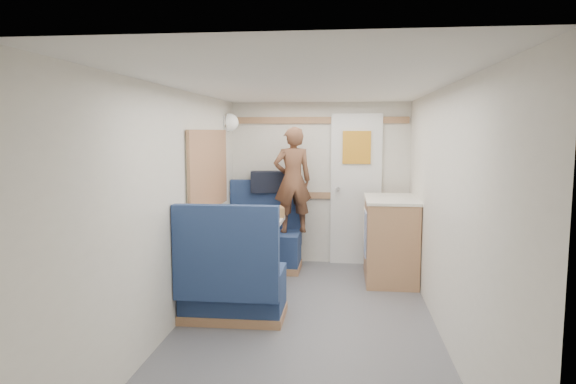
# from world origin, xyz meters

# --- Properties ---
(floor) EXTENTS (4.50, 4.50, 0.00)m
(floor) POSITION_xyz_m (0.00, 0.00, 0.00)
(floor) COLOR #515156
(floor) RESTS_ON ground
(ceiling) EXTENTS (4.50, 4.50, 0.00)m
(ceiling) POSITION_xyz_m (0.00, 0.00, 2.00)
(ceiling) COLOR silver
(ceiling) RESTS_ON wall_back
(wall_back) EXTENTS (2.20, 0.02, 2.00)m
(wall_back) POSITION_xyz_m (0.00, 2.25, 1.00)
(wall_back) COLOR silver
(wall_back) RESTS_ON floor
(wall_left) EXTENTS (0.02, 4.50, 2.00)m
(wall_left) POSITION_xyz_m (-1.10, 0.00, 1.00)
(wall_left) COLOR silver
(wall_left) RESTS_ON floor
(wall_right) EXTENTS (0.02, 4.50, 2.00)m
(wall_right) POSITION_xyz_m (1.10, 0.00, 1.00)
(wall_right) COLOR silver
(wall_right) RESTS_ON floor
(oak_trim_low) EXTENTS (2.15, 0.02, 0.08)m
(oak_trim_low) POSITION_xyz_m (0.00, 2.23, 0.85)
(oak_trim_low) COLOR #906041
(oak_trim_low) RESTS_ON wall_back
(oak_trim_high) EXTENTS (2.15, 0.02, 0.08)m
(oak_trim_high) POSITION_xyz_m (0.00, 2.23, 1.78)
(oak_trim_high) COLOR #906041
(oak_trim_high) RESTS_ON wall_back
(side_window) EXTENTS (0.04, 1.30, 0.72)m
(side_window) POSITION_xyz_m (-1.08, 1.00, 1.25)
(side_window) COLOR #A3B398
(side_window) RESTS_ON wall_left
(rear_door) EXTENTS (0.62, 0.12, 1.86)m
(rear_door) POSITION_xyz_m (0.45, 2.22, 0.97)
(rear_door) COLOR white
(rear_door) RESTS_ON wall_back
(dinette_table) EXTENTS (0.62, 0.92, 0.72)m
(dinette_table) POSITION_xyz_m (-0.65, 1.00, 0.57)
(dinette_table) COLOR white
(dinette_table) RESTS_ON floor
(bench_far) EXTENTS (0.90, 0.59, 1.05)m
(bench_far) POSITION_xyz_m (-0.65, 1.86, 0.30)
(bench_far) COLOR navy
(bench_far) RESTS_ON floor
(bench_near) EXTENTS (0.90, 0.59, 1.05)m
(bench_near) POSITION_xyz_m (-0.65, 0.14, 0.30)
(bench_near) COLOR navy
(bench_near) RESTS_ON floor
(ledge) EXTENTS (0.90, 0.14, 0.04)m
(ledge) POSITION_xyz_m (-0.65, 2.12, 0.88)
(ledge) COLOR #906041
(ledge) RESTS_ON bench_far
(dome_light) EXTENTS (0.20, 0.20, 0.20)m
(dome_light) POSITION_xyz_m (-1.04, 1.85, 1.75)
(dome_light) COLOR white
(dome_light) RESTS_ON wall_left
(galley_counter) EXTENTS (0.57, 0.92, 0.92)m
(galley_counter) POSITION_xyz_m (0.82, 1.55, 0.47)
(galley_counter) COLOR #906041
(galley_counter) RESTS_ON floor
(person) EXTENTS (0.52, 0.42, 1.25)m
(person) POSITION_xyz_m (-0.30, 1.87, 1.07)
(person) COLOR brown
(person) RESTS_ON bench_far
(duffel_bag) EXTENTS (0.57, 0.34, 0.25)m
(duffel_bag) POSITION_xyz_m (-0.58, 2.12, 1.03)
(duffel_bag) COLOR black
(duffel_bag) RESTS_ON ledge
(tray) EXTENTS (0.37, 0.41, 0.02)m
(tray) POSITION_xyz_m (-0.57, 0.79, 0.73)
(tray) COLOR white
(tray) RESTS_ON dinette_table
(orange_fruit) EXTENTS (0.07, 0.07, 0.07)m
(orange_fruit) POSITION_xyz_m (-0.53, 0.77, 0.77)
(orange_fruit) COLOR orange
(orange_fruit) RESTS_ON tray
(cheese_block) EXTENTS (0.12, 0.09, 0.04)m
(cheese_block) POSITION_xyz_m (-0.55, 0.79, 0.76)
(cheese_block) COLOR #D9D07D
(cheese_block) RESTS_ON tray
(wine_glass) EXTENTS (0.08, 0.08, 0.17)m
(wine_glass) POSITION_xyz_m (-0.69, 0.96, 0.84)
(wine_glass) COLOR white
(wine_glass) RESTS_ON dinette_table
(tumbler_left) EXTENTS (0.07, 0.07, 0.11)m
(tumbler_left) POSITION_xyz_m (-0.86, 0.72, 0.77)
(tumbler_left) COLOR white
(tumbler_left) RESTS_ON dinette_table
(tumbler_mid) EXTENTS (0.06, 0.06, 0.10)m
(tumbler_mid) POSITION_xyz_m (-0.75, 1.24, 0.77)
(tumbler_mid) COLOR white
(tumbler_mid) RESTS_ON dinette_table
(beer_glass) EXTENTS (0.06, 0.06, 0.10)m
(beer_glass) POSITION_xyz_m (-0.50, 1.02, 0.77)
(beer_glass) COLOR #925715
(beer_glass) RESTS_ON dinette_table
(pepper_grinder) EXTENTS (0.04, 0.04, 0.09)m
(pepper_grinder) POSITION_xyz_m (-0.66, 1.17, 0.77)
(pepper_grinder) COLOR black
(pepper_grinder) RESTS_ON dinette_table
(salt_grinder) EXTENTS (0.03, 0.03, 0.09)m
(salt_grinder) POSITION_xyz_m (-0.58, 0.89, 0.76)
(salt_grinder) COLOR white
(salt_grinder) RESTS_ON dinette_table
(bread_loaf) EXTENTS (0.20, 0.28, 0.11)m
(bread_loaf) POSITION_xyz_m (-0.43, 1.38, 0.77)
(bread_loaf) COLOR brown
(bread_loaf) RESTS_ON dinette_table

